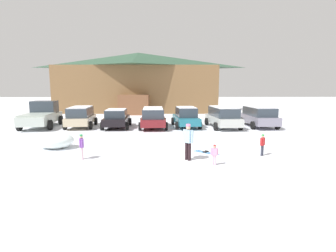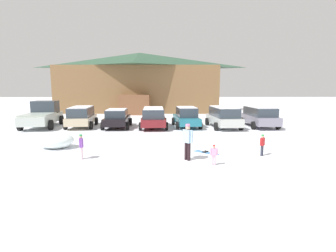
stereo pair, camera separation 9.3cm
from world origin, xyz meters
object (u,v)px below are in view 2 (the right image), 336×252
object	(u,v)px
parked_black_sedan	(117,118)
parked_grey_wagon	(259,116)
parked_beige_suv	(81,116)
plowed_snow_pile	(56,140)
skier_child_in_purple_jacket	(81,145)
pickup_truck	(43,115)
skier_child_in_pink_snowsuit	(214,154)
skier_child_in_red_jacket	(262,144)
pair_of_skis	(206,152)
ski_lodge	(140,82)
parked_teal_hatchback	(186,117)
parked_silver_wagon	(223,116)
skier_adult_in_blue_parka	(188,140)
parked_maroon_van	(153,117)

from	to	relation	value
parked_black_sedan	parked_grey_wagon	world-z (taller)	parked_grey_wagon
parked_beige_suv	plowed_snow_pile	size ratio (longest dim) A/B	2.30
skier_child_in_purple_jacket	pickup_truck	bearing A→B (deg)	122.09
skier_child_in_pink_snowsuit	skier_child_in_red_jacket	bearing A→B (deg)	30.17
pair_of_skis	parked_beige_suv	bearing A→B (deg)	135.48
ski_lodge	pair_of_skis	world-z (taller)	ski_lodge
parked_teal_hatchback	parked_silver_wagon	distance (m)	3.05
parked_silver_wagon	skier_child_in_pink_snowsuit	world-z (taller)	parked_silver_wagon
parked_beige_suv	plowed_snow_pile	xyz separation A→B (m)	(0.98, -7.73, -0.48)
parked_beige_suv	pickup_truck	bearing A→B (deg)	177.33
skier_adult_in_blue_parka	pair_of_skis	xyz separation A→B (m)	(1.06, 1.33, -0.92)
parked_grey_wagon	skier_adult_in_blue_parka	size ratio (longest dim) A/B	2.77
ski_lodge	skier_child_in_purple_jacket	world-z (taller)	ski_lodge
parked_grey_wagon	skier_child_in_pink_snowsuit	xyz separation A→B (m)	(-5.91, -10.96, -0.42)
pickup_truck	pair_of_skis	size ratio (longest dim) A/B	4.52
pickup_truck	skier_adult_in_blue_parka	bearing A→B (deg)	-42.66
skier_child_in_pink_snowsuit	plowed_snow_pile	xyz separation A→B (m)	(-8.03, 3.32, -0.07)
parked_beige_suv	pickup_truck	xyz separation A→B (m)	(-3.28, 0.15, 0.07)
parked_grey_wagon	skier_child_in_red_jacket	distance (m)	9.97
ski_lodge	pair_of_skis	size ratio (longest dim) A/B	18.02
pair_of_skis	plowed_snow_pile	distance (m)	8.15
skier_adult_in_blue_parka	pickup_truck	bearing A→B (deg)	137.34
parked_teal_hatchback	pickup_truck	size ratio (longest dim) A/B	0.83
parked_beige_suv	skier_child_in_pink_snowsuit	bearing A→B (deg)	-50.79
parked_silver_wagon	parked_grey_wagon	xyz separation A→B (m)	(3.14, 0.45, -0.01)
parked_teal_hatchback	parked_grey_wagon	bearing A→B (deg)	0.11
ski_lodge	skier_adult_in_blue_parka	size ratio (longest dim) A/B	12.96
pickup_truck	skier_child_in_pink_snowsuit	distance (m)	16.64
parked_black_sedan	pickup_truck	size ratio (longest dim) A/B	0.78
parked_teal_hatchback	skier_child_in_purple_jacket	world-z (taller)	parked_teal_hatchback
ski_lodge	parked_grey_wagon	bearing A→B (deg)	-54.18
pickup_truck	skier_child_in_red_jacket	world-z (taller)	pickup_truck
parked_maroon_van	plowed_snow_pile	size ratio (longest dim) A/B	2.43
parked_black_sedan	skier_child_in_red_jacket	distance (m)	12.59
parked_teal_hatchback	skier_child_in_purple_jacket	xyz separation A→B (m)	(-5.70, -9.87, -0.19)
skier_child_in_pink_snowsuit	skier_child_in_purple_jacket	world-z (taller)	skier_child_in_purple_jacket
parked_teal_hatchback	skier_child_in_red_jacket	bearing A→B (deg)	-72.89
parked_black_sedan	ski_lodge	bearing A→B (deg)	88.43
parked_teal_hatchback	pair_of_skis	bearing A→B (deg)	-88.27
parked_grey_wagon	ski_lodge	bearing A→B (deg)	125.82
parked_beige_suv	parked_black_sedan	bearing A→B (deg)	-6.60
ski_lodge	skier_child_in_purple_jacket	xyz separation A→B (m)	(-0.40, -25.75, -3.42)
parked_grey_wagon	pair_of_skis	bearing A→B (deg)	-123.79
parked_beige_suv	skier_child_in_pink_snowsuit	distance (m)	14.26
parked_silver_wagon	skier_adult_in_blue_parka	size ratio (longest dim) A/B	2.90
parked_grey_wagon	parked_silver_wagon	bearing A→B (deg)	-171.83
skier_adult_in_blue_parka	skier_child_in_red_jacket	bearing A→B (deg)	10.82
parked_black_sedan	plowed_snow_pile	xyz separation A→B (m)	(-2.05, -7.38, -0.35)
skier_child_in_red_jacket	plowed_snow_pile	bearing A→B (deg)	170.56
parked_grey_wagon	skier_child_in_pink_snowsuit	bearing A→B (deg)	-118.32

